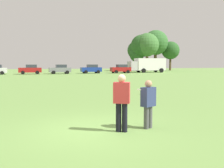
{
  "coord_description": "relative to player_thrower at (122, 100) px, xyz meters",
  "views": [
    {
      "loc": [
        -1.86,
        -7.4,
        2.05
      ],
      "look_at": [
        1.29,
        2.3,
        1.22
      ],
      "focal_mm": 40.52,
      "sensor_mm": 36.0,
      "label": 1
    }
  ],
  "objects": [
    {
      "name": "tree_far_east_pine",
      "position": [
        26.98,
        54.09,
        5.93
      ],
      "size": [
        6.18,
        6.18,
        10.04
      ],
      "color": "brown",
      "rests_on": "ground"
    },
    {
      "name": "tree_east_oak",
      "position": [
        25.91,
        55.1,
        5.68
      ],
      "size": [
        5.96,
        5.96,
        9.68
      ],
      "color": "brown",
      "rests_on": "ground"
    },
    {
      "name": "parked_car_mid_right",
      "position": [
        3.04,
        43.38,
        -0.05
      ],
      "size": [
        4.23,
        2.28,
        1.82
      ],
      "color": "slate",
      "rests_on": "ground"
    },
    {
      "name": "tree_east_birch",
      "position": [
        25.52,
        57.75,
        4.66
      ],
      "size": [
        5.04,
        5.04,
        8.19
      ],
      "color": "brown",
      "rests_on": "ground"
    },
    {
      "name": "ground_plane",
      "position": [
        -0.71,
        0.4,
        -0.97
      ],
      "size": [
        175.69,
        175.69,
        0.0
      ],
      "primitive_type": "plane",
      "color": "#6B9347"
    },
    {
      "name": "player_defender",
      "position": [
        0.93,
        0.12,
        -0.12
      ],
      "size": [
        0.53,
        0.44,
        1.53
      ],
      "color": "#4C4C51",
      "rests_on": "ground"
    },
    {
      "name": "parked_car_near_right",
      "position": [
        9.49,
        44.1,
        -0.05
      ],
      "size": [
        4.23,
        2.28,
        1.82
      ],
      "color": "navy",
      "rests_on": "ground"
    },
    {
      "name": "player_thrower",
      "position": [
        0.0,
        0.0,
        0.0
      ],
      "size": [
        0.55,
        0.47,
        1.73
      ],
      "color": "black",
      "rests_on": "ground"
    },
    {
      "name": "tree_far_west_pine",
      "position": [
        31.62,
        58.24,
        6.92
      ],
      "size": [
        7.07,
        7.07,
        11.48
      ],
      "color": "brown",
      "rests_on": "ground"
    },
    {
      "name": "tree_horizon_center",
      "position": [
        36.3,
        57.89,
        4.8
      ],
      "size": [
        5.16,
        5.16,
        8.39
      ],
      "color": "brown",
      "rests_on": "ground"
    },
    {
      "name": "traffic_cone",
      "position": [
        4.59,
        8.2,
        -0.74
      ],
      "size": [
        0.32,
        0.32,
        0.48
      ],
      "color": "#D8590C",
      "rests_on": "ground"
    },
    {
      "name": "parked_car_center",
      "position": [
        -2.55,
        43.82,
        -0.05
      ],
      "size": [
        4.23,
        2.28,
        1.82
      ],
      "color": "maroon",
      "rests_on": "ground"
    },
    {
      "name": "box_truck",
      "position": [
        22.71,
        44.99,
        0.78
      ],
      "size": [
        8.54,
        3.12,
        3.18
      ],
      "color": "white",
      "rests_on": "ground"
    },
    {
      "name": "tree_center_elm",
      "position": [
        24.9,
        56.08,
        3.44
      ],
      "size": [
        3.95,
        3.95,
        6.42
      ],
      "color": "brown",
      "rests_on": "ground"
    },
    {
      "name": "parked_car_far_right",
      "position": [
        15.7,
        43.33,
        -0.05
      ],
      "size": [
        4.23,
        2.28,
        1.82
      ],
      "color": "maroon",
      "rests_on": "ground"
    },
    {
      "name": "frisbee",
      "position": [
        0.75,
        0.23,
        0.25
      ],
      "size": [
        0.27,
        0.27,
        0.05
      ],
      "color": "white"
    }
  ]
}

